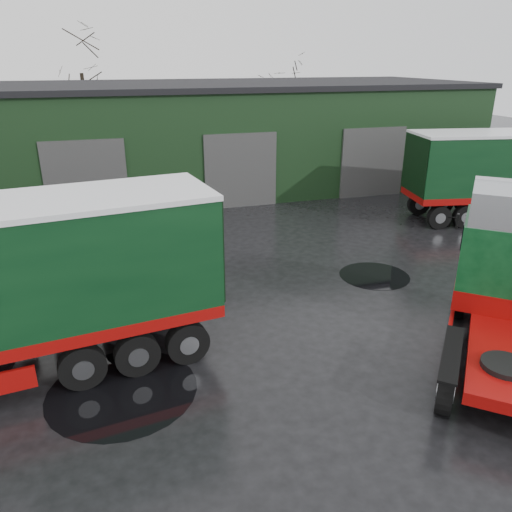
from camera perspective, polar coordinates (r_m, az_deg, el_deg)
The scene contains 6 objects.
ground at distance 15.07m, azimuth 4.99°, elevation -9.09°, with size 100.00×100.00×0.00m, color black.
warehouse at distance 33.03m, azimuth -4.60°, elevation 13.73°, with size 32.40×12.40×6.30m.
tree_back_a at distance 42.09m, azimuth -18.99°, elevation 16.57°, with size 4.40×4.40×9.50m, color black, non-canonical shape.
tree_back_b at distance 44.74m, azimuth 2.93°, elevation 16.60°, with size 4.40×4.40×7.50m, color black, non-canonical shape.
puddle_0 at distance 13.24m, azimuth -15.02°, elevation -14.67°, with size 3.69×3.69×0.01m, color black.
puddle_1 at distance 19.47m, azimuth 13.37°, elevation -2.19°, with size 2.64×2.64×0.01m, color black.
Camera 1 is at (-4.97, -11.97, 7.69)m, focal length 35.00 mm.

